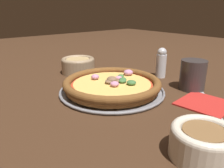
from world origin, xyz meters
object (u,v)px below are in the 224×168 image
at_px(bowl_near, 78,65).
at_px(pizza, 112,84).
at_px(drinking_cup, 193,75).
at_px(napkin, 205,103).
at_px(bowl_far, 203,141).
at_px(pepper_shaker, 161,63).
at_px(pizza_tray, 112,91).
at_px(fork, 207,102).

bearing_deg(bowl_near, pizza, 173.07).
xyz_separation_m(bowl_near, drinking_cup, (-0.38, -0.18, 0.01)).
xyz_separation_m(pizza, napkin, (-0.22, -0.13, -0.02)).
bearing_deg(bowl_far, pepper_shaker, -42.75).
bearing_deg(bowl_far, pizza_tray, -12.86).
distance_m(pizza_tray, pizza, 0.02).
xyz_separation_m(pizza, bowl_far, (-0.33, 0.08, 0.00)).
relative_size(bowl_near, fork, 0.87).
bearing_deg(pizza, pepper_shaker, -88.71).
relative_size(pizza, fork, 1.99).
relative_size(pizza, bowl_far, 2.67).
height_order(pizza, fork, pizza).
bearing_deg(pepper_shaker, bowl_near, 40.69).
relative_size(pizza_tray, napkin, 2.27).
height_order(pizza_tray, pizza, pizza).
bearing_deg(drinking_cup, fork, 145.32).
bearing_deg(bowl_near, napkin, -167.48).
distance_m(pizza_tray, fork, 0.27).
bearing_deg(bowl_near, drinking_cup, -154.99).
relative_size(bowl_far, fork, 0.75).
bearing_deg(drinking_cup, bowl_near, 25.01).
height_order(drinking_cup, napkin, drinking_cup).
relative_size(bowl_far, pepper_shaker, 1.01).
relative_size(fork, pepper_shaker, 1.35).
bearing_deg(drinking_cup, napkin, 139.22).
relative_size(drinking_cup, napkin, 0.67).
bearing_deg(pizza, pizza_tray, 94.24).
relative_size(napkin, fork, 0.95).
height_order(bowl_far, napkin, bowl_far).
relative_size(napkin, pepper_shaker, 1.28).
xyz_separation_m(drinking_cup, pepper_shaker, (0.14, -0.03, 0.01)).
distance_m(pizza, bowl_far, 0.34).
height_order(bowl_near, drinking_cup, drinking_cup).
xyz_separation_m(napkin, fork, (0.00, -0.02, -0.00)).
height_order(bowl_near, napkin, bowl_near).
xyz_separation_m(pizza_tray, bowl_far, (-0.33, 0.07, 0.03)).
bearing_deg(pizza, bowl_far, 167.03).
height_order(bowl_far, drinking_cup, drinking_cup).
xyz_separation_m(napkin, pepper_shaker, (0.23, -0.10, 0.05)).
relative_size(pizza_tray, pepper_shaker, 2.91).
bearing_deg(bowl_far, bowl_near, -10.44).
distance_m(bowl_far, drinking_cup, 0.34).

